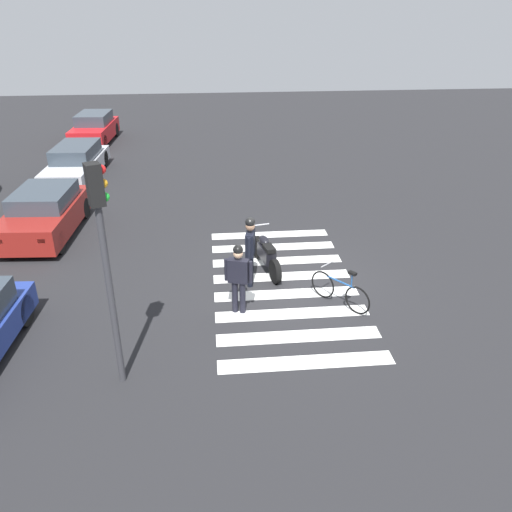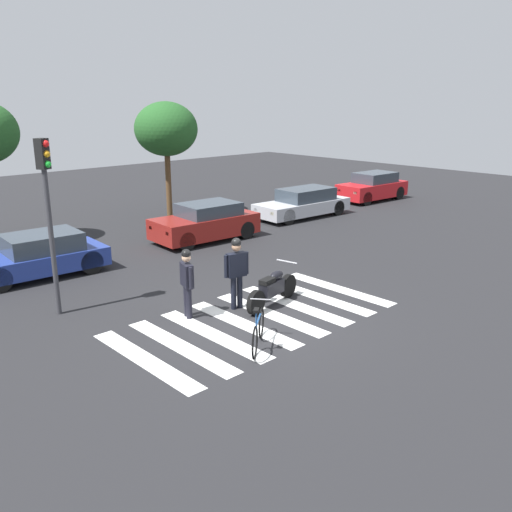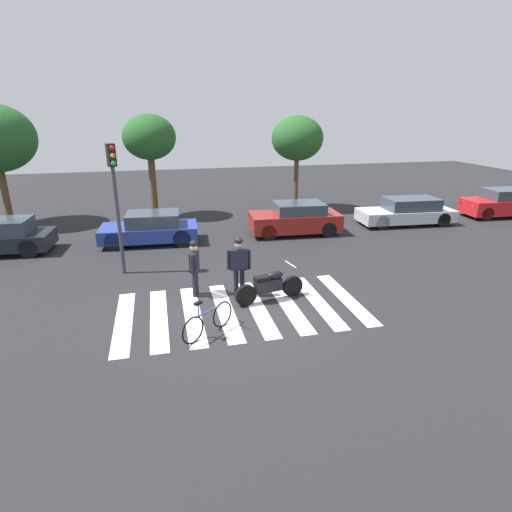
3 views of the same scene
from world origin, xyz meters
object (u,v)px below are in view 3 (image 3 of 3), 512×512
at_px(car_silver_sedan, 407,212).
at_px(car_maroon_wagon, 295,219).
at_px(leaning_bicycle, 208,321).
at_px(officer_by_motorcycle, 239,262).
at_px(car_red_convertible, 502,203).
at_px(traffic_light_pole, 115,189).
at_px(police_motorcycle, 269,286).
at_px(officer_on_foot, 194,264).
at_px(car_blue_hatchback, 150,228).

bearing_deg(car_silver_sedan, car_maroon_wagon, -177.13).
xyz_separation_m(leaning_bicycle, officer_by_motorcycle, (1.18, 2.02, 0.70)).
relative_size(car_maroon_wagon, car_red_convertible, 1.01).
xyz_separation_m(car_maroon_wagon, traffic_light_pole, (-7.19, -3.25, 2.19)).
bearing_deg(traffic_light_pole, police_motorcycle, -37.23).
xyz_separation_m(officer_on_foot, car_blue_hatchback, (-1.30, 5.65, -0.36)).
height_order(leaning_bicycle, officer_on_foot, officer_on_foot).
relative_size(officer_on_foot, officer_by_motorcycle, 0.93).
xyz_separation_m(officer_by_motorcycle, car_silver_sedan, (9.51, 6.28, -0.46)).
height_order(officer_on_foot, car_blue_hatchback, officer_on_foot).
xyz_separation_m(car_blue_hatchback, traffic_light_pole, (-0.90, -3.29, 2.24)).
bearing_deg(officer_by_motorcycle, traffic_light_pole, 141.53).
bearing_deg(car_maroon_wagon, officer_by_motorcycle, -121.99).
xyz_separation_m(car_red_convertible, traffic_light_pole, (-18.67, -3.84, 2.18)).
bearing_deg(police_motorcycle, leaning_bicycle, -142.04).
distance_m(car_blue_hatchback, car_silver_sedan, 12.06).
relative_size(officer_on_foot, traffic_light_pole, 0.40).
distance_m(leaning_bicycle, car_blue_hatchback, 8.17).
height_order(car_maroon_wagon, car_silver_sedan, car_maroon_wagon).
xyz_separation_m(police_motorcycle, car_blue_hatchback, (-3.35, 6.51, 0.17)).
height_order(leaning_bicycle, car_red_convertible, car_red_convertible).
distance_m(car_red_convertible, traffic_light_pole, 19.18).
xyz_separation_m(officer_on_foot, traffic_light_pole, (-2.19, 2.36, 1.88)).
distance_m(officer_by_motorcycle, car_silver_sedan, 11.40).
bearing_deg(police_motorcycle, traffic_light_pole, 142.77).
height_order(officer_on_foot, officer_by_motorcycle, officer_by_motorcycle).
distance_m(police_motorcycle, car_maroon_wagon, 7.12).
bearing_deg(car_blue_hatchback, officer_by_motorcycle, -67.07).
relative_size(officer_by_motorcycle, traffic_light_pole, 0.43).
height_order(car_maroon_wagon, traffic_light_pole, traffic_light_pole).
relative_size(leaning_bicycle, car_blue_hatchback, 0.34).
relative_size(officer_by_motorcycle, car_silver_sedan, 0.40).
relative_size(officer_on_foot, car_blue_hatchback, 0.43).
height_order(police_motorcycle, leaning_bicycle, police_motorcycle).
distance_m(police_motorcycle, leaning_bicycle, 2.50).
xyz_separation_m(leaning_bicycle, car_silver_sedan, (10.68, 8.30, 0.24)).
xyz_separation_m(car_silver_sedan, car_red_convertible, (5.71, 0.30, 0.07)).
height_order(officer_on_foot, traffic_light_pole, traffic_light_pole).
bearing_deg(car_red_convertible, police_motorcycle, -153.91).
height_order(police_motorcycle, car_maroon_wagon, car_maroon_wagon).
bearing_deg(officer_on_foot, leaning_bicycle, -88.18).
bearing_deg(car_red_convertible, car_blue_hatchback, -178.22).
bearing_deg(car_red_convertible, officer_on_foot, -159.36).
bearing_deg(officer_on_foot, traffic_light_pole, 132.86).
height_order(car_blue_hatchback, traffic_light_pole, traffic_light_pole).
bearing_deg(police_motorcycle, car_red_convertible, 26.09).
bearing_deg(leaning_bicycle, traffic_light_pole, 115.49).
bearing_deg(car_maroon_wagon, car_silver_sedan, 2.87).
bearing_deg(officer_by_motorcycle, car_maroon_wagon, 58.01).
relative_size(leaning_bicycle, traffic_light_pole, 0.32).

